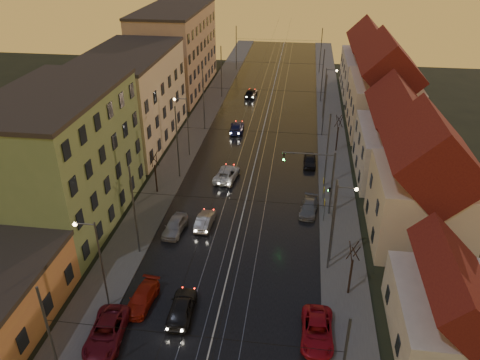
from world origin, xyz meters
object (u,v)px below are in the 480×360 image
at_px(driving_car_1, 205,220).
at_px(street_lamp_0, 97,257).
at_px(traffic_light_mast, 323,175).
at_px(parked_right_2, 310,161).
at_px(driving_car_4, 251,93).
at_px(parked_right_0, 317,331).
at_px(driving_car_0, 182,307).
at_px(driving_car_2, 227,174).
at_px(parked_left_1, 107,332).
at_px(driving_car_3, 237,127).
at_px(parked_right_1, 309,207).
at_px(street_lamp_1, 338,217).
at_px(street_lamp_2, 185,121).
at_px(parked_left_2, 142,298).
at_px(parked_left_3, 175,226).
at_px(street_lamp_3, 327,89).

bearing_deg(driving_car_1, street_lamp_0, 67.64).
height_order(traffic_light_mast, parked_right_2, traffic_light_mast).
distance_m(driving_car_4, parked_right_0, 55.25).
relative_size(driving_car_0, parked_right_0, 0.92).
xyz_separation_m(driving_car_4, parked_right_2, (10.46, -25.76, -0.09)).
xyz_separation_m(driving_car_0, driving_car_2, (-0.09, 22.42, -0.09)).
distance_m(street_lamp_0, parked_right_0, 17.25).
bearing_deg(traffic_light_mast, parked_left_1, -128.96).
distance_m(driving_car_3, parked_right_1, 23.43).
xyz_separation_m(street_lamp_1, driving_car_1, (-12.56, 4.18, -4.22)).
distance_m(street_lamp_2, driving_car_0, 29.13).
bearing_deg(driving_car_3, traffic_light_mast, 115.70).
bearing_deg(parked_right_1, driving_car_2, 154.63).
bearing_deg(parked_right_1, driving_car_3, 123.87).
distance_m(driving_car_1, driving_car_4, 40.88).
bearing_deg(traffic_light_mast, parked_left_2, -132.63).
distance_m(traffic_light_mast, driving_car_1, 12.69).
xyz_separation_m(street_lamp_2, driving_car_4, (5.56, 25.06, -4.15)).
xyz_separation_m(parked_left_3, parked_right_1, (13.07, 5.38, -0.11)).
bearing_deg(driving_car_1, traffic_light_mast, -159.02).
bearing_deg(driving_car_0, parked_left_1, 30.99).
xyz_separation_m(street_lamp_1, street_lamp_3, (0.00, 36.00, 0.00)).
distance_m(driving_car_2, parked_left_2, 21.96).
distance_m(street_lamp_2, driving_car_3, 11.28).
distance_m(street_lamp_1, street_lamp_3, 36.00).
xyz_separation_m(driving_car_4, parked_left_1, (-4.05, -56.35, -0.01)).
xyz_separation_m(street_lamp_3, parked_left_3, (-15.30, -33.24, -4.17)).
height_order(traffic_light_mast, driving_car_1, traffic_light_mast).
height_order(parked_left_2, parked_right_0, parked_right_0).
bearing_deg(driving_car_0, driving_car_4, -91.32).
relative_size(driving_car_1, parked_left_3, 0.96).
bearing_deg(street_lamp_2, driving_car_1, -70.34).
xyz_separation_m(driving_car_4, parked_left_2, (-2.65, -52.48, -0.12)).
distance_m(driving_car_3, parked_left_1, 40.48).
bearing_deg(driving_car_0, traffic_light_mast, -125.87).
bearing_deg(driving_car_2, parked_left_3, 81.49).
distance_m(street_lamp_2, parked_right_1, 20.35).
bearing_deg(parked_right_2, parked_left_2, -116.62).
distance_m(driving_car_0, parked_left_1, 5.76).
bearing_deg(parked_left_2, driving_car_3, 91.70).
bearing_deg(driving_car_0, driving_car_3, -90.61).
xyz_separation_m(street_lamp_3, driving_car_1, (-12.56, -31.82, -4.22)).
bearing_deg(driving_car_4, parked_right_2, 117.75).
bearing_deg(driving_car_0, parked_left_3, -74.71).
height_order(traffic_light_mast, parked_right_0, traffic_light_mast).
relative_size(driving_car_4, parked_right_1, 1.04).
relative_size(parked_left_2, parked_right_0, 0.86).
xyz_separation_m(driving_car_0, driving_car_3, (-0.99, 37.15, -0.10)).
bearing_deg(street_lamp_2, parked_right_2, -2.49).
distance_m(traffic_light_mast, parked_right_2, 12.02).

